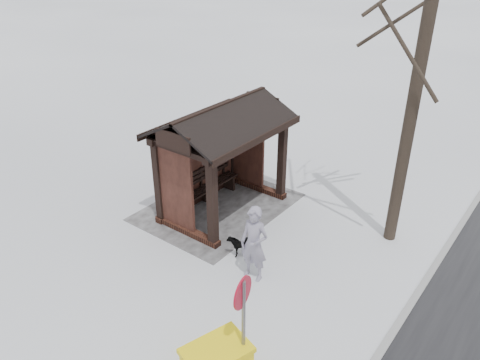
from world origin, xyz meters
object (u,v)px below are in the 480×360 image
at_px(bus_shelter, 218,136).
at_px(dog, 241,243).
at_px(pedestrian, 254,244).
at_px(road_sign, 243,308).

xyz_separation_m(bus_shelter, dog, (1.31, 1.76, -1.89)).
relative_size(bus_shelter, pedestrian, 2.02).
xyz_separation_m(pedestrian, road_sign, (2.32, 1.45, 0.70)).
bearing_deg(dog, bus_shelter, 162.37).
height_order(bus_shelter, pedestrian, bus_shelter).
bearing_deg(road_sign, dog, -152.06).
relative_size(bus_shelter, road_sign, 1.64).
distance_m(bus_shelter, pedestrian, 3.38).
xyz_separation_m(pedestrian, dog, (-0.53, -0.77, -0.62)).
bearing_deg(pedestrian, bus_shelter, 138.71).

